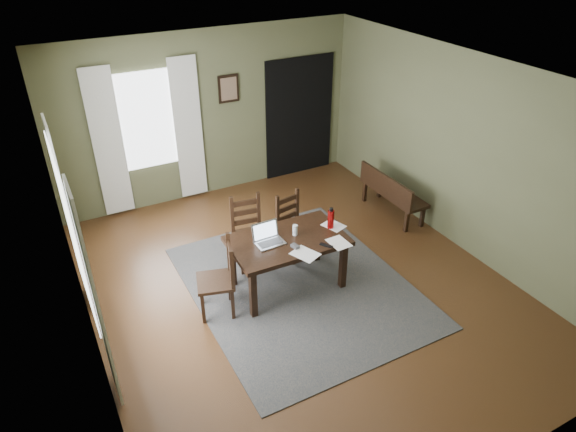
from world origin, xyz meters
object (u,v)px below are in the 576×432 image
dining_table (287,245)px  chair_back_right (293,226)px  chair_end (220,279)px  water_bottle (331,219)px  bench (391,191)px  laptop (268,237)px  chair_back_left (249,233)px

dining_table → chair_back_right: bearing=57.0°
chair_end → water_bottle: 1.58m
dining_table → chair_end: 0.94m
bench → chair_end: bearing=105.7°
chair_end → water_bottle: bearing=107.2°
chair_end → laptop: 0.76m
water_bottle → chair_back_left: bearing=138.6°
chair_end → laptop: bearing=115.7°
chair_end → chair_back_left: bearing=152.4°
bench → laptop: bearing=107.4°
chair_back_right → chair_back_left: bearing=160.9°
chair_back_left → laptop: (-0.02, -0.63, 0.30)m
dining_table → laptop: bearing=165.8°
bench → chair_back_left: bearing=93.6°
chair_end → bench: (3.21, 0.90, -0.06)m
chair_back_right → laptop: (-0.65, -0.54, 0.33)m
chair_end → chair_back_left: chair_back_left is taller
chair_end → bench: bearing=121.9°
chair_back_right → water_bottle: water_bottle is taller
laptop → bench: bearing=16.0°
chair_end → chair_back_right: (1.34, 0.65, -0.03)m
chair_back_right → laptop: size_ratio=2.62×
chair_end → chair_back_right: size_ratio=1.07×
chair_end → dining_table: bearing=109.3°
dining_table → chair_back_left: chair_back_left is taller
laptop → dining_table: bearing=-16.8°
dining_table → chair_back_left: 0.74m
chair_end → water_bottle: (1.53, 0.03, 0.37)m
water_bottle → laptop: bearing=173.9°
chair_back_left → laptop: size_ratio=2.80×
bench → water_bottle: water_bottle is taller
bench → water_bottle: 1.94m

